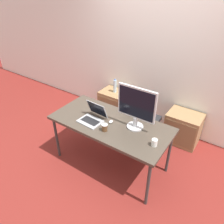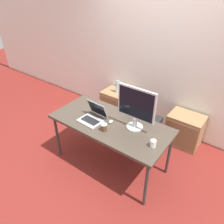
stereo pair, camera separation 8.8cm
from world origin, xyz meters
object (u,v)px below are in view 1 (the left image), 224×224
(office_chair, at_px, (141,125))
(cabinet_right, at_px, (183,128))
(mouse, at_px, (111,122))
(water_bottle, at_px, (115,86))
(coffee_cup_white, at_px, (154,143))
(monitor, at_px, (136,107))
(cabinet_left, at_px, (115,104))
(laptop_center, at_px, (93,117))
(coffee_cup_brown, at_px, (105,127))

(office_chair, bearing_deg, cabinet_right, 41.69)
(office_chair, xyz_separation_m, mouse, (-0.15, -0.65, 0.38))
(water_bottle, height_order, coffee_cup_white, coffee_cup_white)
(water_bottle, xyz_separation_m, monitor, (1.02, -1.05, 0.41))
(monitor, bearing_deg, cabinet_left, 134.28)
(monitor, xyz_separation_m, coffee_cup_white, (0.37, -0.19, -0.27))
(coffee_cup_white, bearing_deg, laptop_center, 179.92)
(cabinet_right, relative_size, laptop_center, 1.65)
(cabinet_right, distance_m, laptop_center, 1.66)
(office_chair, relative_size, mouse, 15.39)
(monitor, bearing_deg, water_bottle, 134.22)
(cabinet_left, xyz_separation_m, mouse, (0.70, -1.14, 0.52))
(water_bottle, xyz_separation_m, mouse, (0.70, -1.15, 0.11))
(cabinet_left, relative_size, mouse, 7.84)
(cabinet_left, distance_m, water_bottle, 0.41)
(cabinet_left, xyz_separation_m, coffee_cup_brown, (0.73, -1.34, 0.55))
(monitor, height_order, coffee_cup_white, monitor)
(office_chair, height_order, laptop_center, office_chair)
(office_chair, bearing_deg, cabinet_left, 149.61)
(cabinet_left, distance_m, coffee_cup_brown, 1.62)
(cabinet_right, bearing_deg, coffee_cup_white, -90.83)
(cabinet_right, height_order, water_bottle, water_bottle)
(cabinet_right, distance_m, water_bottle, 1.47)
(water_bottle, distance_m, laptop_center, 1.33)
(cabinet_right, xyz_separation_m, water_bottle, (-1.41, 0.00, 0.41))
(coffee_cup_white, height_order, coffee_cup_brown, coffee_cup_brown)
(water_bottle, distance_m, mouse, 1.35)
(cabinet_right, distance_m, coffee_cup_brown, 1.60)
(cabinet_right, relative_size, mouse, 7.84)
(water_bottle, bearing_deg, cabinet_right, -0.09)
(cabinet_right, bearing_deg, mouse, -121.91)
(monitor, distance_m, coffee_cup_brown, 0.49)
(office_chair, xyz_separation_m, coffee_cup_brown, (-0.12, -0.84, 0.41))
(office_chair, height_order, coffee_cup_white, office_chair)
(monitor, xyz_separation_m, coffee_cup_brown, (-0.29, -0.29, -0.26))
(water_bottle, xyz_separation_m, laptop_center, (0.45, -1.24, 0.15))
(cabinet_left, bearing_deg, mouse, -58.71)
(laptop_center, relative_size, monitor, 0.57)
(office_chair, distance_m, water_bottle, 1.02)
(mouse, bearing_deg, cabinet_left, 121.29)
(cabinet_right, relative_size, coffee_cup_white, 5.95)
(cabinet_left, bearing_deg, laptop_center, -69.99)
(mouse, distance_m, coffee_cup_white, 0.70)
(office_chair, xyz_separation_m, monitor, (0.17, -0.55, 0.68))
(cabinet_left, bearing_deg, cabinet_right, 0.00)
(coffee_cup_white, bearing_deg, coffee_cup_brown, -171.67)
(coffee_cup_white, bearing_deg, mouse, 172.24)
(mouse, height_order, coffee_cup_white, coffee_cup_white)
(cabinet_left, relative_size, coffee_cup_brown, 5.65)
(laptop_center, xyz_separation_m, mouse, (0.24, 0.09, -0.04))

